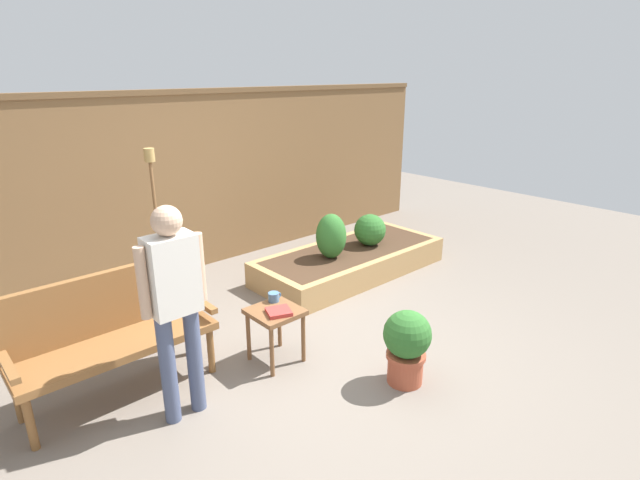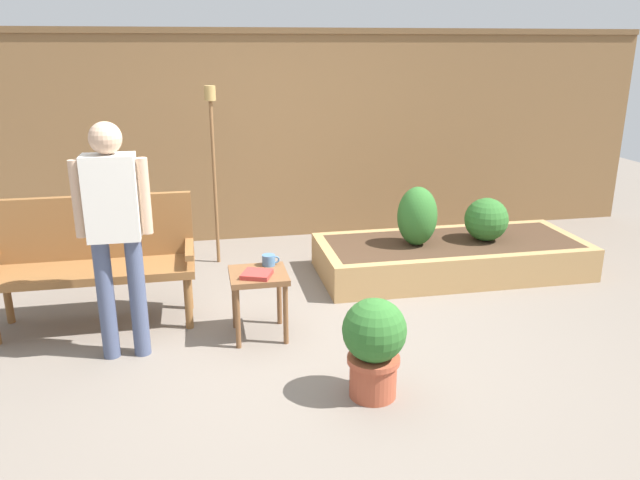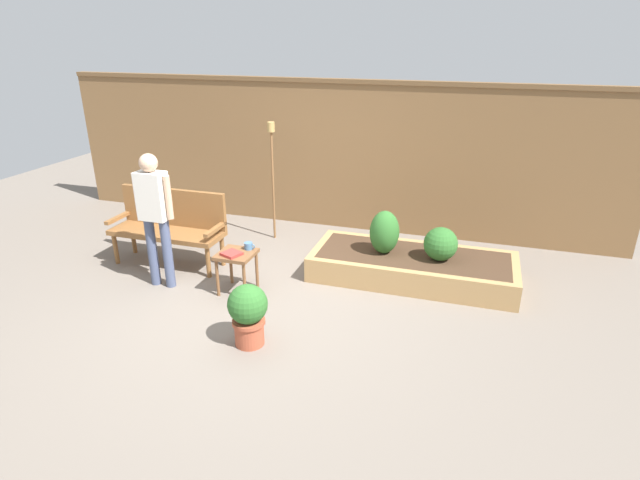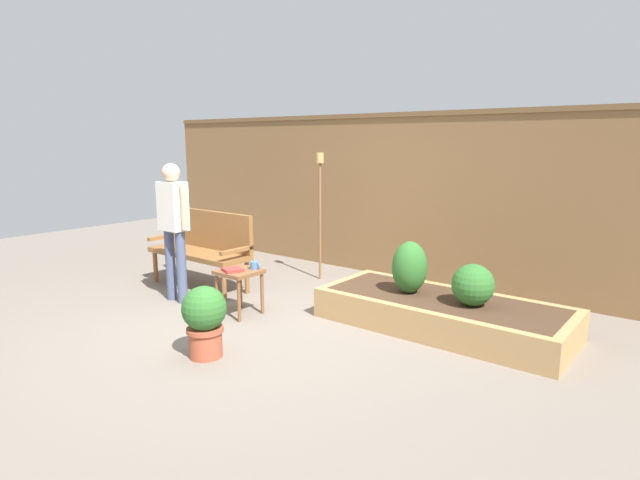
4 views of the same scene
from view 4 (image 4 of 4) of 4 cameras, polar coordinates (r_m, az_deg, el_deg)
name	(u,v)px [view 4 (image 4 of 4)]	position (r m, az deg, el deg)	size (l,w,h in m)	color
ground_plane	(249,326)	(5.24, -7.82, -9.34)	(14.00, 14.00, 0.00)	#70665B
fence_back	(388,195)	(7.01, 7.45, 4.97)	(8.40, 0.14, 2.16)	brown
garden_bench	(204,243)	(6.61, -12.61, -0.35)	(1.44, 0.48, 0.94)	brown
side_table	(239,278)	(5.47, -8.88, -4.13)	(0.40, 0.40, 0.48)	brown
cup_on_table	(254,265)	(5.47, -7.23, -2.78)	(0.13, 0.09, 0.08)	teal
book_on_table	(233,270)	(5.41, -9.61, -3.24)	(0.19, 0.18, 0.03)	#B2332D
potted_boxwood	(205,318)	(4.49, -12.59, -8.34)	(0.38, 0.38, 0.61)	#A84C33
raised_planter_bed	(442,313)	(5.23, 13.28, -7.85)	(2.40, 1.00, 0.30)	#AD8451
shrub_near_bench	(410,267)	(5.24, 9.83, -2.98)	(0.35, 0.35, 0.52)	brown
shrub_far_corner	(473,285)	(4.99, 16.48, -4.77)	(0.39, 0.39, 0.39)	brown
tiki_torch	(320,193)	(6.68, 0.00, 5.17)	(0.10, 0.10, 1.65)	brown
person_by_bench	(173,220)	(5.98, -15.83, 2.11)	(0.47, 0.20, 1.56)	#475170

